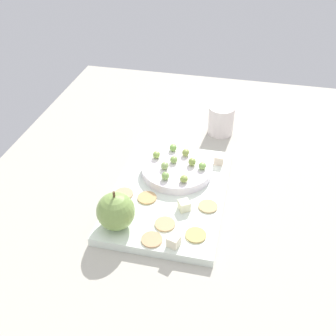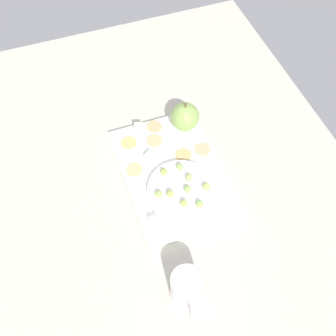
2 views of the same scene
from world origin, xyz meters
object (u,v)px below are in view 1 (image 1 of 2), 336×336
cheese_cube_0 (184,205)px  grape_1 (156,155)px  cracker_5 (196,235)px  grape_7 (186,153)px  cheese_cube_1 (219,159)px  cracker_0 (165,224)px  grape_0 (166,175)px  serving_dish (177,169)px  cracker_2 (124,194)px  cheese_cube_2 (174,241)px  grape_6 (190,162)px  cup (221,120)px  grape_2 (173,148)px  grape_3 (174,160)px  platter (169,194)px  cracker_4 (152,240)px  cracker_3 (147,198)px  cracker_1 (208,206)px  apple_whole (116,211)px  grape_4 (202,166)px  grape_8 (165,166)px  grape_5 (184,179)px

cheese_cube_0 → grape_1: bearing=33.9°
cracker_5 → grape_7: grape_7 is taller
grape_7 → cheese_cube_1: bearing=-79.9°
cracker_0 → grape_0: bearing=12.1°
serving_dish → cheese_cube_1: cheese_cube_1 is taller
cracker_2 → grape_0: (5.43, -8.50, 2.81)cm
cheese_cube_2 → grape_7: 27.54cm
grape_6 → cup: cup is taller
grape_7 → grape_2: bearing=67.4°
cracker_0 → grape_3: bearing=6.6°
platter → cracker_5: cracker_5 is taller
cheese_cube_0 → grape_2: 19.49cm
cracker_5 → cup: size_ratio=0.41×
cracker_0 → grape_7: 22.50cm
serving_dish → grape_2: 6.70cm
cheese_cube_2 → cracker_4: size_ratio=0.53×
cracker_3 → grape_3: grape_3 is taller
cracker_5 → grape_6: grape_6 is taller
cracker_2 → cup: bearing=-27.6°
platter → cracker_1: bearing=-110.5°
apple_whole → cheese_cube_1: (26.03, -17.85, -2.81)cm
cheese_cube_1 → grape_0: size_ratio=1.12×
grape_3 → grape_7: 4.13cm
grape_6 → cracker_2: bearing=131.6°
cracker_1 → grape_6: (11.52, 6.08, 2.82)cm
serving_dish → cracker_2: (-10.56, 10.05, -0.84)cm
platter → cracker_2: 10.41cm
cracker_3 → grape_4: size_ratio=2.12×
grape_4 → grape_6: size_ratio=1.00×
cracker_4 → apple_whole: bearing=72.9°
grape_0 → grape_4: grape_0 is taller
apple_whole → grape_2: size_ratio=3.93×
platter → serving_dish: serving_dish is taller
platter → serving_dish: (6.94, -0.37, 2.03)cm
cracker_4 → cup: bearing=-10.2°
cheese_cube_2 → grape_6: 23.90cm
cracker_2 → grape_4: bearing=-56.4°
cheese_cube_1 → cracker_3: cheese_cube_1 is taller
cracker_5 → grape_8: size_ratio=2.12×
grape_5 → cup: size_ratio=0.19×
cracker_2 → grape_1: (12.68, -4.50, 2.76)cm
platter → cheese_cube_2: (-15.81, -4.42, 2.11)cm
grape_0 → grape_2: bearing=3.5°
platter → cheese_cube_0: cheese_cube_0 is taller
cheese_cube_2 → cracker_4: (0.28, 4.48, -0.92)cm
serving_dish → cracker_1: bearing=-139.0°
grape_3 → grape_6: (-0.09, -4.03, 0.13)cm
cheese_cube_0 → grape_4: (12.46, -1.93, 1.79)cm
serving_dish → cheese_cube_0: (-12.30, -4.14, 0.08)cm
cracker_5 → grape_6: size_ratio=2.12×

